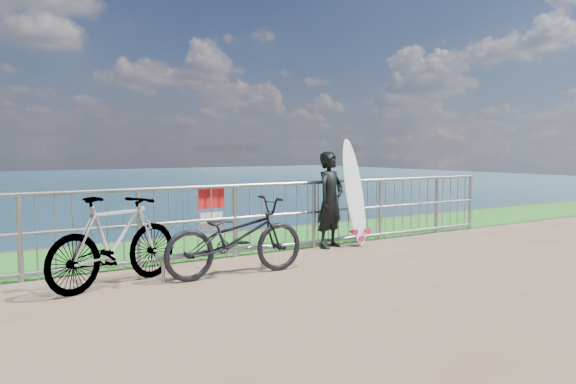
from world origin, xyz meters
TOP-DOWN VIEW (x-y plane):
  - grass_strip at (0.00, 2.70)m, footprint 120.00×120.00m
  - railing at (0.01, 1.60)m, footprint 10.06×0.10m
  - surfer at (1.23, 1.45)m, footprint 0.68×0.55m
  - surfboard at (1.71, 1.39)m, footprint 0.57×0.53m
  - bicycle_near at (-1.09, 0.46)m, footprint 1.98×0.77m
  - bicycle_far at (-2.58, 0.75)m, footprint 1.91×1.14m
  - bike_rack at (-1.31, 0.61)m, footprint 1.63×0.05m

SIDE VIEW (x-z plane):
  - grass_strip at x=0.00m, z-range 0.01..0.01m
  - bike_rack at x=-1.31m, z-range 0.11..0.45m
  - bicycle_near at x=-1.09m, z-range 0.00..1.02m
  - bicycle_far at x=-2.58m, z-range 0.00..1.11m
  - railing at x=0.01m, z-range 0.01..1.14m
  - surfer at x=1.23m, z-range 0.00..1.62m
  - surfboard at x=1.71m, z-range -0.07..1.78m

